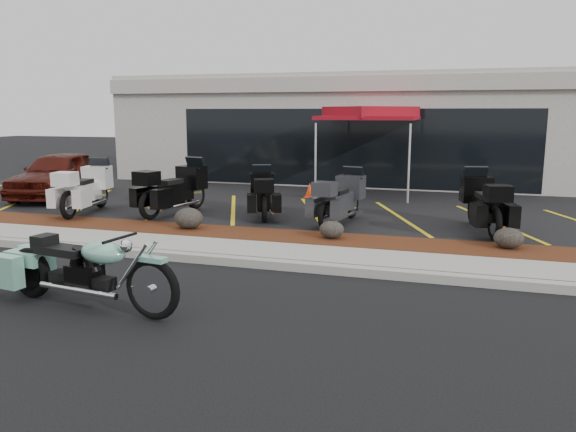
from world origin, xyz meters
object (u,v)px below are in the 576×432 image
(parked_car, at_px, (59,174))
(traffic_cone, at_px, (310,190))
(hero_cruiser, at_px, (152,280))
(touring_white, at_px, (100,183))
(popup_canopy, at_px, (370,115))

(parked_car, relative_size, traffic_cone, 9.11)
(hero_cruiser, relative_size, touring_white, 1.34)
(touring_white, xyz_separation_m, popup_canopy, (6.48, 4.60, 1.77))
(hero_cruiser, relative_size, parked_car, 0.78)
(touring_white, bearing_deg, parked_car, 51.05)
(parked_car, bearing_deg, touring_white, -39.94)
(parked_car, relative_size, popup_canopy, 1.15)
(hero_cruiser, distance_m, traffic_cone, 10.09)
(traffic_cone, bearing_deg, hero_cruiser, -86.98)
(touring_white, bearing_deg, traffic_cone, -64.29)
(parked_car, xyz_separation_m, traffic_cone, (7.28, 2.11, -0.47))
(hero_cruiser, height_order, parked_car, parked_car)
(touring_white, height_order, popup_canopy, popup_canopy)
(hero_cruiser, distance_m, parked_car, 11.17)
(touring_white, distance_m, parked_car, 2.74)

